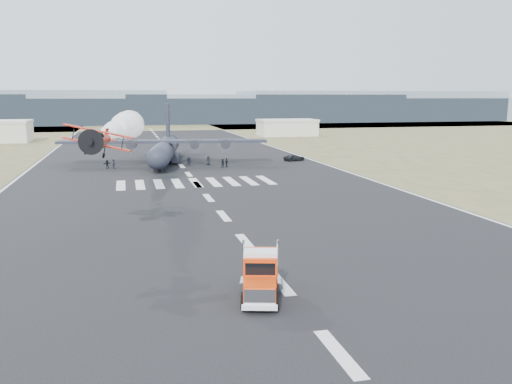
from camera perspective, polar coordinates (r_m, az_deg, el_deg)
name	(u,v)px	position (r m, az deg, el deg)	size (l,w,h in m)	color
ground	(279,282)	(42.05, 2.48, -9.46)	(500.00, 500.00, 0.00)	black
scrub_far	(148,126)	(268.66, -11.32, 6.85)	(500.00, 80.00, 0.00)	brown
runway_markings	(189,174)	(99.68, -7.11, 1.87)	(60.00, 260.00, 0.01)	silver
ridge_seg_c	(14,107)	(302.96, -24.12, 8.13)	(150.00, 50.00, 17.00)	gray
ridge_seg_d	(145,111)	(298.37, -11.61, 8.39)	(150.00, 50.00, 13.00)	gray
ridge_seg_e	(263,108)	(307.69, 0.71, 8.82)	(150.00, 50.00, 15.00)	gray
ridge_seg_f	(369,106)	(329.81, 11.85, 8.86)	(150.00, 50.00, 17.00)	gray
ridge_seg_g	(466,109)	(362.44, 21.26, 8.17)	(150.00, 50.00, 13.00)	gray
hangar_right	(287,127)	(196.84, 3.28, 6.81)	(20.50, 12.50, 5.90)	beige
semi_truck	(260,274)	(38.69, 0.47, -8.61)	(4.04, 7.67, 3.37)	black
aerobatic_biplane	(99,140)	(53.87, -16.23, 5.31)	(6.56, 5.97, 3.14)	#AD280B
smoke_trail	(125,125)	(76.91, -13.65, 6.86)	(5.19, 27.86, 4.15)	white
transport_aircraft	(165,148)	(116.85, -9.61, 4.58)	(43.02, 35.29, 12.42)	black
support_vehicle	(294,158)	(120.18, 4.07, 3.63)	(2.24, 4.87, 1.35)	black
crew_a	(164,164)	(109.40, -9.66, 2.96)	(0.60, 0.49, 1.64)	black
crew_b	(223,163)	(107.81, -3.52, 3.03)	(0.89, 0.55, 1.82)	black
crew_c	(190,162)	(111.65, -7.01, 3.20)	(1.14, 0.53, 1.77)	black
crew_d	(227,162)	(109.40, -3.12, 3.13)	(1.06, 0.54, 1.80)	black
crew_e	(208,161)	(112.72, -5.04, 3.32)	(0.90, 0.55, 1.84)	black
crew_f	(107,164)	(110.65, -15.40, 2.84)	(1.61, 0.52, 1.73)	black
crew_g	(114,164)	(109.77, -14.74, 2.86)	(0.69, 0.57, 1.90)	black
crew_h	(188,161)	(112.82, -7.18, 3.23)	(0.79, 0.49, 1.63)	black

